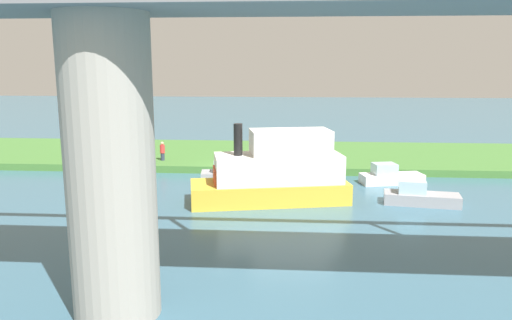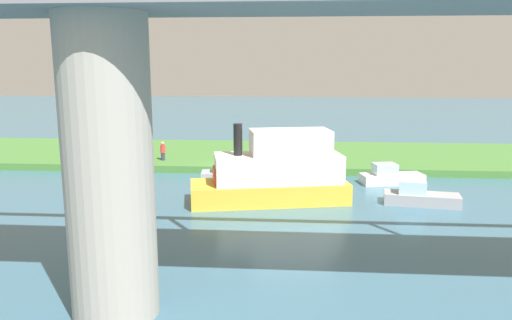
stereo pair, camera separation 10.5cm
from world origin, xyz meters
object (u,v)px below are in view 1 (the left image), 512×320
at_px(riverboat_paddlewheel, 275,173).
at_px(skiff_small, 390,176).
at_px(houseboat_blue, 419,196).
at_px(mooring_post, 247,156).
at_px(motorboat_white, 233,174).
at_px(person_on_bank, 162,151).
at_px(bridge_pylon, 111,171).

relative_size(riverboat_paddlewheel, skiff_small, 2.17).
bearing_deg(skiff_small, houseboat_blue, 98.20).
bearing_deg(mooring_post, motorboat_white, 82.44).
distance_m(mooring_post, motorboat_white, 4.20).
height_order(person_on_bank, mooring_post, person_on_bank).
height_order(bridge_pylon, skiff_small, bridge_pylon).
xyz_separation_m(bridge_pylon, skiff_small, (-11.54, -17.77, -4.02)).
bearing_deg(bridge_pylon, person_on_bank, -78.90).
xyz_separation_m(person_on_bank, riverboat_paddlewheel, (-8.63, 8.87, 0.43)).
bearing_deg(skiff_small, mooring_post, -22.03).
bearing_deg(houseboat_blue, riverboat_paddlewheel, 0.59).
bearing_deg(skiff_small, bridge_pylon, 57.00).
bearing_deg(mooring_post, bridge_pylon, 84.59).
height_order(riverboat_paddlewheel, houseboat_blue, riverboat_paddlewheel).
bearing_deg(houseboat_blue, bridge_pylon, 46.76).
xyz_separation_m(bridge_pylon, riverboat_paddlewheel, (-4.35, -12.92, -2.86)).
height_order(person_on_bank, riverboat_paddlewheel, riverboat_paddlewheel).
bearing_deg(riverboat_paddlewheel, motorboat_white, -57.84).
bearing_deg(motorboat_white, skiff_small, -178.25).
xyz_separation_m(person_on_bank, houseboat_blue, (-16.51, 8.79, -0.73)).
distance_m(motorboat_white, skiff_small, 10.05).
xyz_separation_m(mooring_post, riverboat_paddlewheel, (-2.31, 8.69, 0.72)).
relative_size(bridge_pylon, houseboat_blue, 2.17).
relative_size(bridge_pylon, mooring_post, 11.07).
relative_size(person_on_bank, riverboat_paddlewheel, 0.15).
bearing_deg(riverboat_paddlewheel, person_on_bank, -45.78).
bearing_deg(skiff_small, person_on_bank, -14.25).
bearing_deg(mooring_post, riverboat_paddlewheel, 104.86).
bearing_deg(mooring_post, houseboat_blue, 139.78).
height_order(bridge_pylon, riverboat_paddlewheel, bridge_pylon).
distance_m(bridge_pylon, riverboat_paddlewheel, 13.94).
bearing_deg(motorboat_white, mooring_post, -97.56).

